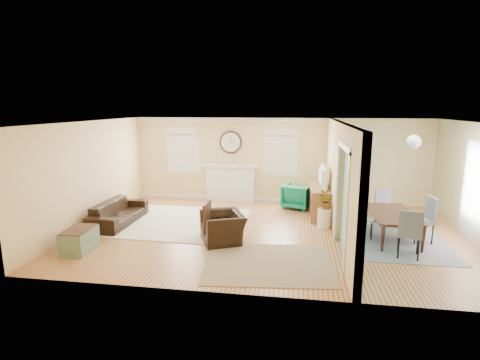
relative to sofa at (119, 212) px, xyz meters
name	(u,v)px	position (x,y,z in m)	size (l,w,h in m)	color
floor	(271,233)	(3.91, -0.17, -0.29)	(9.00, 9.00, 0.00)	brown
wall_back	(279,161)	(3.91, 2.83, 1.01)	(9.00, 0.02, 2.60)	#E9C37C
wall_front	(259,217)	(3.91, -3.17, 1.01)	(9.00, 0.02, 2.60)	#E9C37C
wall_left	(91,174)	(-0.59, -0.17, 1.01)	(0.02, 6.00, 2.60)	#E9C37C
ceiling	(273,122)	(3.91, -0.17, 2.31)	(9.00, 6.00, 0.02)	white
partition	(339,176)	(5.43, 0.11, 1.07)	(0.17, 6.00, 2.60)	#E9C37C
fireplace	(230,182)	(2.41, 2.71, 0.31)	(1.70, 0.30, 1.17)	white
wall_clock	(231,142)	(2.41, 2.80, 1.56)	(0.70, 0.07, 0.70)	#411F12
window_left	(182,148)	(0.86, 2.79, 1.37)	(1.05, 0.13, 1.42)	white
window_right	(281,149)	(3.96, 2.79, 1.37)	(1.05, 0.13, 1.42)	white
pendant	(414,142)	(6.91, -0.17, 1.91)	(0.30, 0.30, 0.55)	gold
rug_cream	(179,222)	(1.49, 0.31, -0.28)	(3.32, 2.88, 0.02)	silver
rug_jute	(268,263)	(3.98, -1.92, -0.28)	(2.41, 1.97, 0.01)	tan
rug_grey	(391,239)	(6.62, -0.15, -0.28)	(2.25, 2.81, 0.01)	slate
sofa	(119,212)	(0.00, 0.00, 0.00)	(1.99, 0.78, 0.58)	black
eames_chair	(223,227)	(2.88, -0.86, 0.03)	(1.00, 0.87, 0.65)	black
green_chair	(298,196)	(4.51, 2.17, 0.07)	(0.77, 0.79, 0.72)	#136C57
trunk	(79,240)	(0.05, -1.86, -0.06)	(0.54, 0.84, 0.47)	#5E725B
credenza	(320,201)	(5.11, 1.49, 0.11)	(0.53, 1.55, 0.80)	#905A35
tv	(320,176)	(5.09, 1.49, 0.80)	(1.01, 0.13, 0.58)	black
garden_stool	(324,218)	(5.17, 0.43, -0.05)	(0.33, 0.33, 0.48)	white
potted_plant	(325,201)	(5.17, 0.43, 0.40)	(0.38, 0.33, 0.42)	#337F33
dining_table	(392,226)	(6.62, -0.15, 0.02)	(1.75, 0.97, 0.61)	#411F12
dining_chair_n	(385,205)	(6.68, 0.92, 0.22)	(0.46, 0.46, 0.87)	slate
dining_chair_s	(410,229)	(6.69, -1.17, 0.29)	(0.53, 0.53, 0.99)	slate
dining_chair_w	(365,214)	(6.02, -0.11, 0.25)	(0.46, 0.46, 0.91)	white
dining_chair_e	(422,215)	(7.20, -0.24, 0.31)	(0.49, 0.49, 1.02)	slate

